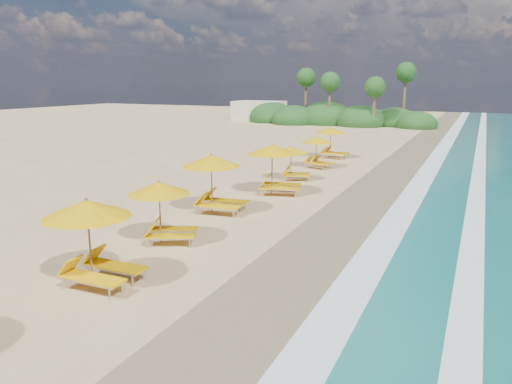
{
  "coord_description": "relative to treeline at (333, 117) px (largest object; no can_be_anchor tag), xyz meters",
  "views": [
    {
      "loc": [
        8.41,
        -17.94,
        5.81
      ],
      "look_at": [
        0.0,
        0.0,
        1.2
      ],
      "focal_mm": 33.75,
      "sensor_mm": 36.0,
      "label": 1
    }
  ],
  "objects": [
    {
      "name": "station_8",
      "position": [
        8.11,
        -27.86,
        0.35
      ],
      "size": [
        2.73,
        2.57,
        2.4
      ],
      "rotation": [
        0.0,
        0.0,
        -0.09
      ],
      "color": "olive",
      "rests_on": "ground"
    },
    {
      "name": "station_5",
      "position": [
        8.84,
        -40.73,
        0.5
      ],
      "size": [
        3.33,
        3.22,
        2.67
      ],
      "rotation": [
        0.0,
        0.0,
        0.26
      ],
      "color": "olive",
      "rests_on": "ground"
    },
    {
      "name": "station_3",
      "position": [
        8.17,
        -49.58,
        0.3
      ],
      "size": [
        3.05,
        3.03,
        2.32
      ],
      "rotation": [
        0.0,
        0.0,
        0.44
      ],
      "color": "olive",
      "rests_on": "ground"
    },
    {
      "name": "treeline",
      "position": [
        0.0,
        0.0,
        0.0
      ],
      "size": [
        25.8,
        8.8,
        9.74
      ],
      "color": "#163D14",
      "rests_on": "ground"
    },
    {
      "name": "station_7",
      "position": [
        8.45,
        -32.42,
        0.22
      ],
      "size": [
        2.79,
        2.74,
        2.17
      ],
      "rotation": [
        0.0,
        0.0,
        -0.36
      ],
      "color": "olive",
      "rests_on": "ground"
    },
    {
      "name": "ground",
      "position": [
        9.94,
        -45.51,
        -1.0
      ],
      "size": [
        160.0,
        160.0,
        0.0
      ],
      "primitive_type": "plane",
      "color": "tan",
      "rests_on": "ground"
    },
    {
      "name": "wet_sand",
      "position": [
        13.94,
        -45.51,
        -0.99
      ],
      "size": [
        4.0,
        160.0,
        0.01
      ],
      "primitive_type": "cube",
      "color": "olive",
      "rests_on": "ground"
    },
    {
      "name": "station_4",
      "position": [
        7.8,
        -45.18,
        0.5
      ],
      "size": [
        3.11,
        2.94,
        2.67
      ],
      "rotation": [
        0.0,
        0.0,
        0.13
      ],
      "color": "olive",
      "rests_on": "ground"
    },
    {
      "name": "beach_building",
      "position": [
        -12.06,
        2.49,
        0.4
      ],
      "size": [
        7.0,
        5.0,
        2.8
      ],
      "primitive_type": "cube",
      "color": "beige",
      "rests_on": "ground"
    },
    {
      "name": "station_2",
      "position": [
        8.57,
        -53.53,
        0.44
      ],
      "size": [
        2.81,
        2.6,
        2.57
      ],
      "rotation": [
        0.0,
        0.0,
        0.03
      ],
      "color": "olive",
      "rests_on": "ground"
    },
    {
      "name": "station_6",
      "position": [
        8.38,
        -36.94,
        0.15
      ],
      "size": [
        2.64,
        2.6,
        2.05
      ],
      "rotation": [
        0.0,
        0.0,
        0.36
      ],
      "color": "olive",
      "rests_on": "ground"
    },
    {
      "name": "surf_foam",
      "position": [
        16.64,
        -45.51,
        -0.97
      ],
      "size": [
        4.0,
        160.0,
        0.01
      ],
      "color": "white",
      "rests_on": "ground"
    }
  ]
}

